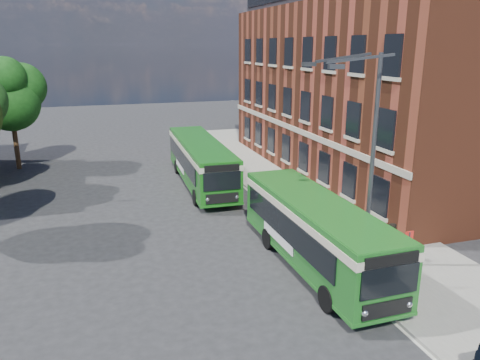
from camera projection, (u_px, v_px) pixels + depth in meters
name	position (u px, v px, depth m)	size (l,w,h in m)	color
ground	(235.00, 265.00, 20.50)	(120.00, 120.00, 0.00)	#262628
pavement	(303.00, 194.00, 29.83)	(6.00, 48.00, 0.15)	gray
kerb_line	(258.00, 200.00, 28.97)	(0.12, 48.00, 0.01)	beige
brick_office	(372.00, 78.00, 33.60)	(12.10, 26.00, 14.20)	brown
street_lamp	(365.00, 161.00, 18.73)	(2.96, 2.38, 9.00)	#3D3F42
bus_stop_sign	(407.00, 256.00, 17.85)	(0.35, 0.08, 2.52)	#3D3F42
bus_front	(315.00, 227.00, 19.81)	(2.76, 10.58, 3.02)	#1C651E
bus_rear	(201.00, 158.00, 31.77)	(2.95, 12.50, 3.02)	#176216
pedestrian_a	(393.00, 279.00, 17.13)	(0.62, 0.41, 1.71)	black
pedestrian_b	(390.00, 242.00, 20.28)	(0.86, 0.67, 1.77)	black
tree_right	(10.00, 94.00, 34.72)	(5.03, 4.79, 8.50)	#3B2515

